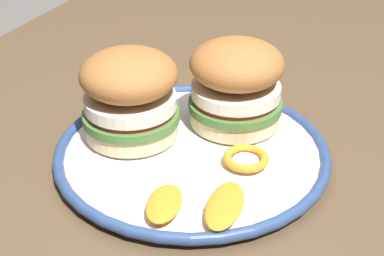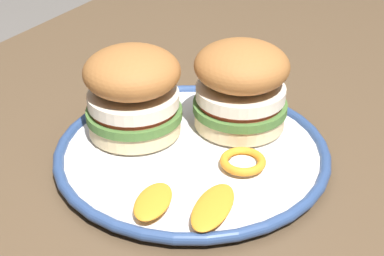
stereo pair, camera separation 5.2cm
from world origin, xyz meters
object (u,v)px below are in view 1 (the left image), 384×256
object	(u,v)px
dining_table	(250,213)
sandwich_half_left	(130,94)
sandwich_half_right	(236,83)
dinner_plate	(192,152)

from	to	relation	value
dining_table	sandwich_half_left	distance (m)	0.22
sandwich_half_right	dinner_plate	bearing A→B (deg)	159.44
dinner_plate	sandwich_half_left	distance (m)	0.09
sandwich_half_left	sandwich_half_right	distance (m)	0.12
dining_table	dinner_plate	xyz separation A→B (m)	(-0.05, 0.06, 0.11)
sandwich_half_right	sandwich_half_left	bearing A→B (deg)	126.01
dinner_plate	sandwich_half_right	xyz separation A→B (m)	(0.07, -0.03, 0.06)
dinner_plate	sandwich_half_right	bearing A→B (deg)	-20.56
dining_table	sandwich_half_right	xyz separation A→B (m)	(0.02, 0.03, 0.17)
dinner_plate	sandwich_half_right	world-z (taller)	sandwich_half_right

